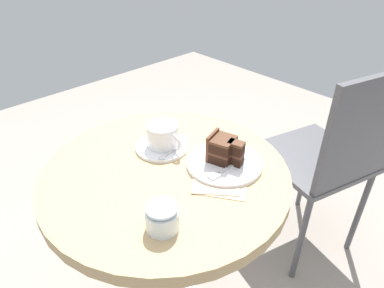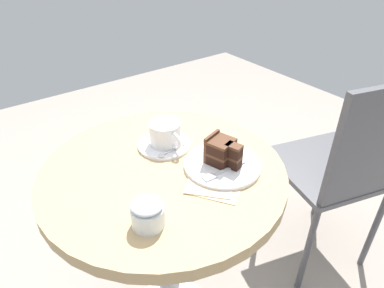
{
  "view_description": "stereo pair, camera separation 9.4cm",
  "coord_description": "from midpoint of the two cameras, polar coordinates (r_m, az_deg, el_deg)",
  "views": [
    {
      "loc": [
        0.57,
        -0.44,
        1.25
      ],
      "look_at": [
        0.0,
        0.1,
        0.74
      ],
      "focal_mm": 32.0,
      "sensor_mm": 36.0,
      "label": 1
    },
    {
      "loc": [
        0.63,
        -0.37,
        1.25
      ],
      "look_at": [
        0.0,
        0.1,
        0.74
      ],
      "focal_mm": 32.0,
      "sensor_mm": 36.0,
      "label": 2
    }
  ],
  "objects": [
    {
      "name": "napkin",
      "position": [
        0.87,
        1.47,
        -6.2
      ],
      "size": [
        0.18,
        0.18,
        0.0
      ],
      "rotation": [
        0.0,
        0.0,
        3.73
      ],
      "color": "tan",
      "rests_on": "cafe_table"
    },
    {
      "name": "cafe_table",
      "position": [
        0.99,
        -6.89,
        -10.16
      ],
      "size": [
        0.66,
        0.66,
        0.7
      ],
      "color": "tan",
      "rests_on": "ground"
    },
    {
      "name": "sugar_pot",
      "position": [
        0.74,
        -8.7,
        -11.98
      ],
      "size": [
        0.07,
        0.07,
        0.07
      ],
      "color": "silver",
      "rests_on": "cafe_table"
    },
    {
      "name": "fork",
      "position": [
        0.88,
        2.29,
        -4.52
      ],
      "size": [
        0.02,
        0.13,
        0.0
      ],
      "rotation": [
        0.0,
        0.0,
        4.67
      ],
      "color": "silver",
      "rests_on": "cake_plate"
    },
    {
      "name": "cake_plate",
      "position": [
        0.92,
        2.49,
        -3.26
      ],
      "size": [
        0.21,
        0.21,
        0.01
      ],
      "color": "white",
      "rests_on": "cafe_table"
    },
    {
      "name": "cake_slice",
      "position": [
        0.9,
        2.33,
        -1.0
      ],
      "size": [
        0.1,
        0.08,
        0.08
      ],
      "rotation": [
        0.0,
        0.0,
        0.3
      ],
      "color": "black",
      "rests_on": "cake_plate"
    },
    {
      "name": "teaspoon",
      "position": [
        0.95,
        -6.77,
        -1.7
      ],
      "size": [
        0.02,
        0.1,
        0.0
      ],
      "rotation": [
        0.0,
        0.0,
        4.83
      ],
      "color": "silver",
      "rests_on": "saucer"
    },
    {
      "name": "cafe_chair",
      "position": [
        1.36,
        20.7,
        -1.63
      ],
      "size": [
        0.47,
        0.47,
        0.87
      ],
      "rotation": [
        0.0,
        0.0,
        4.43
      ],
      "color": "#4C4C51",
      "rests_on": "ground"
    },
    {
      "name": "saucer",
      "position": [
        1.0,
        -7.68,
        -0.51
      ],
      "size": [
        0.15,
        0.15,
        0.01
      ],
      "color": "white",
      "rests_on": "cafe_table"
    },
    {
      "name": "coffee_cup",
      "position": [
        0.98,
        -7.57,
        1.47
      ],
      "size": [
        0.12,
        0.09,
        0.07
      ],
      "color": "white",
      "rests_on": "saucer"
    }
  ]
}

